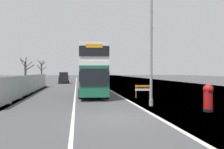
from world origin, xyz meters
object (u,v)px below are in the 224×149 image
lamppost_foreground (151,47)px  car_receding_mid (64,78)px  red_pillar_postbox (208,97)px  car_oncoming_near (86,80)px  roadworks_barrier (143,90)px  double_decker_bus (93,70)px

lamppost_foreground → car_receding_mid: 34.13m
red_pillar_postbox → car_oncoming_near: car_oncoming_near is taller
roadworks_barrier → car_oncoming_near: size_ratio=0.33×
red_pillar_postbox → roadworks_barrier: size_ratio=1.13×
double_decker_bus → car_oncoming_near: bearing=90.6°
roadworks_barrier → car_receding_mid: 29.34m
red_pillar_postbox → car_oncoming_near: size_ratio=0.38×
roadworks_barrier → car_oncoming_near: 21.10m
car_oncoming_near → car_receding_mid: size_ratio=1.01×
red_pillar_postbox → car_oncoming_near: bearing=102.7°
red_pillar_postbox → lamppost_foreground: bearing=135.0°
roadworks_barrier → car_receding_mid: (-8.83, 27.98, 0.34)m
lamppost_foreground → roadworks_barrier: 6.20m
red_pillar_postbox → double_decker_bus: bearing=119.1°
car_oncoming_near → car_receding_mid: (-4.27, 7.39, 0.15)m
red_pillar_postbox → car_receding_mid: bearing=106.6°
lamppost_foreground → car_oncoming_near: (-3.69, 25.66, -3.28)m
red_pillar_postbox → car_oncoming_near: (-6.41, 28.39, -0.00)m
double_decker_bus → lamppost_foreground: lamppost_foreground is taller
double_decker_bus → car_oncoming_near: (-0.18, 17.18, -1.68)m
double_decker_bus → red_pillar_postbox: size_ratio=6.86×
car_oncoming_near → lamppost_foreground: bearing=-81.8°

